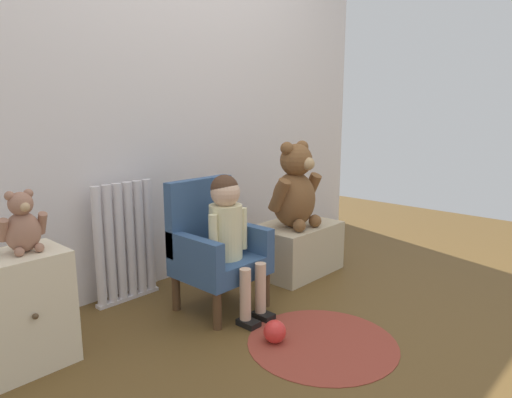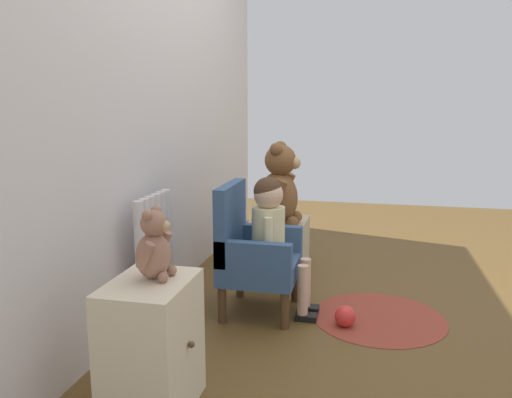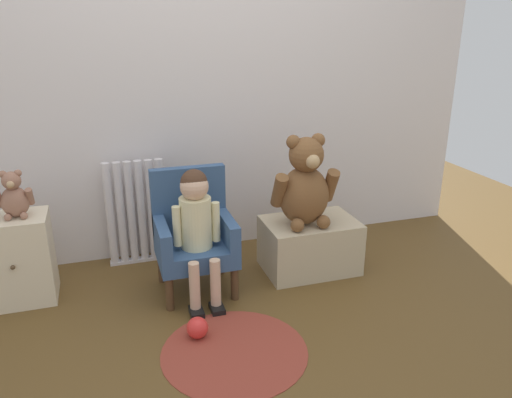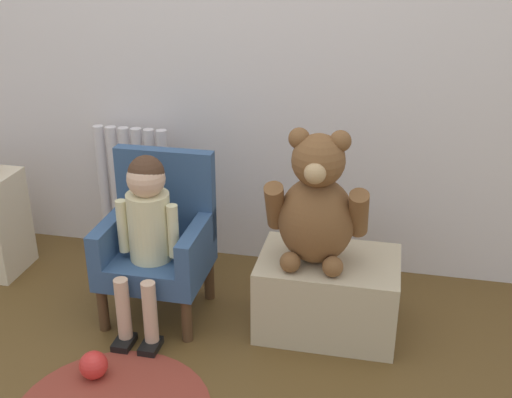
% 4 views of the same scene
% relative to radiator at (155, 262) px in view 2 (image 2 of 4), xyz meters
% --- Properties ---
extents(ground_plane, '(6.00, 6.00, 0.00)m').
position_rel_radiator_xyz_m(ground_plane, '(0.41, -0.96, -0.33)').
color(ground_plane, brown).
extents(back_wall, '(3.80, 0.05, 2.40)m').
position_rel_radiator_xyz_m(back_wall, '(0.41, 0.12, 0.87)').
color(back_wall, silver).
rests_on(back_wall, ground_plane).
extents(radiator, '(0.37, 0.05, 0.66)m').
position_rel_radiator_xyz_m(radiator, '(0.00, 0.00, 0.00)').
color(radiator, silver).
rests_on(radiator, ground_plane).
extents(small_dresser, '(0.36, 0.30, 0.48)m').
position_rel_radiator_xyz_m(small_dresser, '(-0.65, -0.28, -0.09)').
color(small_dresser, beige).
rests_on(small_dresser, ground_plane).
extents(child_armchair, '(0.42, 0.38, 0.68)m').
position_rel_radiator_xyz_m(child_armchair, '(0.28, -0.42, 0.00)').
color(child_armchair, '#34527B').
rests_on(child_armchair, ground_plane).
extents(child_figure, '(0.25, 0.35, 0.72)m').
position_rel_radiator_xyz_m(child_figure, '(0.28, -0.53, 0.14)').
color(child_figure, beige).
rests_on(child_figure, ground_plane).
extents(low_bench, '(0.55, 0.38, 0.32)m').
position_rel_radiator_xyz_m(low_bench, '(0.98, -0.42, -0.17)').
color(low_bench, '#BFAC8A').
rests_on(low_bench, ground_plane).
extents(large_teddy_bear, '(0.39, 0.27, 0.54)m').
position_rel_radiator_xyz_m(large_teddy_bear, '(0.93, -0.45, 0.22)').
color(large_teddy_bear, brown).
rests_on(large_teddy_bear, low_bench).
extents(small_teddy_bear, '(0.18, 0.13, 0.25)m').
position_rel_radiator_xyz_m(small_teddy_bear, '(-0.62, -0.28, 0.27)').
color(small_teddy_bear, '#986853').
rests_on(small_teddy_bear, small_dresser).
extents(floor_rug, '(0.68, 0.68, 0.01)m').
position_rel_radiator_xyz_m(floor_rug, '(0.33, -1.08, -0.32)').
color(floor_rug, brown).
rests_on(floor_rug, ground_plane).
extents(toy_ball, '(0.10, 0.10, 0.10)m').
position_rel_radiator_xyz_m(toy_ball, '(0.19, -0.91, -0.27)').
color(toy_ball, red).
rests_on(toy_ball, ground_plane).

